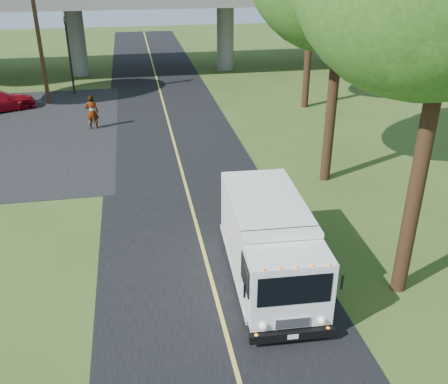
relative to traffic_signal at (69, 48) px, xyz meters
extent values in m
plane|color=#3A4F1C|center=(6.00, -26.00, -3.20)|extent=(120.00, 120.00, 0.00)
cube|color=black|center=(6.00, -16.00, -3.19)|extent=(7.00, 90.00, 0.02)
cube|color=gold|center=(6.00, -16.00, -3.17)|extent=(0.12, 90.00, 0.01)
cube|color=slate|center=(31.00, 6.00, -0.20)|extent=(4.00, 10.00, 6.00)
cylinder|color=slate|center=(0.00, 6.00, -0.50)|extent=(1.40, 1.40, 5.40)
cylinder|color=slate|center=(12.00, 6.00, -0.50)|extent=(1.40, 1.40, 5.40)
cylinder|color=slate|center=(24.00, 6.00, -0.50)|extent=(1.40, 1.40, 5.40)
cylinder|color=black|center=(0.00, 0.00, -0.60)|extent=(0.14, 0.14, 5.20)
imported|color=black|center=(0.00, 0.00, 1.40)|extent=(0.18, 0.22, 1.10)
cylinder|color=#472D19|center=(-1.50, -2.00, 1.30)|extent=(0.26, 0.26, 9.00)
cylinder|color=#382314|center=(11.50, -25.00, 0.30)|extent=(0.44, 0.44, 7.00)
cylinder|color=#382314|center=(12.20, -17.00, 0.65)|extent=(0.44, 0.44, 7.70)
cylinder|color=#382314|center=(15.00, -6.00, 0.13)|extent=(0.44, 0.44, 6.65)
cube|color=white|center=(7.76, -23.09, -1.69)|extent=(2.34, 4.05, 2.02)
cube|color=white|center=(7.63, -25.87, -1.78)|extent=(2.23, 1.72, 1.84)
cube|color=black|center=(7.60, -26.66, -1.49)|extent=(1.89, 0.16, 0.85)
cube|color=black|center=(7.59, -26.75, -2.86)|extent=(2.25, 0.26, 0.25)
cube|color=white|center=(7.74, -23.45, -2.93)|extent=(2.39, 5.31, 0.16)
cylinder|color=black|center=(6.72, -25.65, -2.80)|extent=(0.29, 0.82, 0.81)
cylinder|color=black|center=(8.56, -25.74, -2.80)|extent=(0.29, 0.82, 0.81)
cylinder|color=black|center=(6.90, -21.88, -2.80)|extent=(0.29, 0.82, 0.81)
cylinder|color=black|center=(8.73, -21.96, -2.80)|extent=(0.29, 0.82, 0.81)
imported|color=gray|center=(1.71, -8.02, -2.22)|extent=(0.72, 0.48, 1.96)
camera|label=1|loc=(4.07, -36.15, 6.07)|focal=40.00mm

